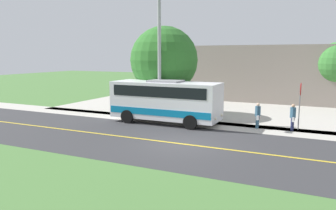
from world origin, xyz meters
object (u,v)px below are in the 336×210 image
commercial_building (295,73)px  street_light_pole (159,52)px  shuttle_bus_front (166,99)px  pedestrian_waiting (258,115)px  tree_curbside (164,60)px  stop_sign (300,98)px  pedestrian_with_bags (293,116)px

commercial_building → street_light_pole: bearing=-24.3°
shuttle_bus_front → pedestrian_waiting: 6.06m
street_light_pole → tree_curbside: (-2.51, -0.81, -0.58)m
street_light_pole → tree_curbside: street_light_pole is taller
pedestrian_waiting → stop_sign: (-0.60, 2.37, 1.12)m
shuttle_bus_front → pedestrian_with_bags: shuttle_bus_front is taller
pedestrian_with_bags → tree_curbside: 10.17m
shuttle_bus_front → street_light_pole: bearing=-116.9°
pedestrian_waiting → tree_curbside: 8.36m
stop_sign → tree_curbside: tree_curbside is taller
pedestrian_with_bags → pedestrian_waiting: 2.06m
street_light_pole → commercial_building: size_ratio=0.40×
pedestrian_with_bags → pedestrian_waiting: (0.22, -2.05, -0.02)m
pedestrian_waiting → stop_sign: bearing=104.2°
pedestrian_waiting → street_light_pole: size_ratio=0.18×
shuttle_bus_front → street_light_pole: street_light_pole is taller
pedestrian_waiting → tree_curbside: bearing=-104.3°
tree_curbside → commercial_building: bearing=149.4°
pedestrian_with_bags → commercial_building: size_ratio=0.08×
pedestrian_waiting → street_light_pole: (0.61, -6.63, 3.89)m
pedestrian_with_bags → street_light_pole: size_ratio=0.19×
street_light_pole → shuttle_bus_front: bearing=63.1°
pedestrian_with_bags → commercial_building: commercial_building is taller
pedestrian_with_bags → stop_sign: stop_sign is taller
shuttle_bus_front → stop_sign: 8.46m
shuttle_bus_front → stop_sign: bearing=100.7°
stop_sign → street_light_pole: size_ratio=0.33×
pedestrian_with_bags → tree_curbside: bearing=-100.1°
pedestrian_with_bags → commercial_building: bearing=-175.6°
shuttle_bus_front → pedestrian_waiting: size_ratio=4.67×
pedestrian_waiting → shuttle_bus_front: bearing=-80.8°
pedestrian_with_bags → pedestrian_waiting: bearing=-83.9°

